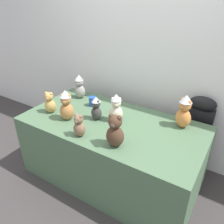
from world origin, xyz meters
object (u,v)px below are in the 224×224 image
object	(u,v)px
teddy_bear_ginger	(184,112)
party_cup_blue	(92,101)
teddy_bear_ash	(80,87)
display_table	(112,150)
teddy_bear_caramel	(66,105)
teddy_bear_charcoal	(96,108)
teddy_bear_honey	(50,103)
teddy_bear_cocoa	(115,132)
instrument_case	(196,135)
teddy_bear_mocha	(79,126)
teddy_bear_cream	(116,108)

from	to	relation	value
teddy_bear_ginger	party_cup_blue	world-z (taller)	teddy_bear_ginger
teddy_bear_ash	teddy_bear_ginger	xyz separation A→B (m)	(1.28, 0.01, 0.02)
display_table	teddy_bear_caramel	distance (m)	0.70
teddy_bear_charcoal	teddy_bear_caramel	size ratio (longest dim) A/B	0.78
display_table	teddy_bear_ash	world-z (taller)	teddy_bear_ash
teddy_bear_honey	teddy_bear_caramel	size ratio (longest dim) A/B	0.74
display_table	teddy_bear_cocoa	xyz separation A→B (m)	(0.23, -0.32, 0.51)
teddy_bear_ash	party_cup_blue	xyz separation A→B (m)	(0.26, -0.10, -0.09)
instrument_case	teddy_bear_mocha	size ratio (longest dim) A/B	4.21
teddy_bear_honey	teddy_bear_caramel	world-z (taller)	teddy_bear_caramel
teddy_bear_mocha	teddy_bear_ginger	bearing A→B (deg)	37.07
display_table	teddy_bear_cocoa	bearing A→B (deg)	-54.17
display_table	instrument_case	size ratio (longest dim) A/B	1.96
instrument_case	teddy_bear_ginger	distance (m)	0.53
display_table	party_cup_blue	bearing A→B (deg)	153.30
teddy_bear_ash	teddy_bear_mocha	size ratio (longest dim) A/B	1.31
party_cup_blue	teddy_bear_ash	bearing A→B (deg)	159.71
teddy_bear_cocoa	teddy_bear_mocha	xyz separation A→B (m)	(-0.36, -0.04, -0.04)
instrument_case	teddy_bear_cocoa	world-z (taller)	teddy_bear_cocoa
teddy_bear_ginger	teddy_bear_cream	size ratio (longest dim) A/B	1.13
teddy_bear_cocoa	party_cup_blue	world-z (taller)	teddy_bear_cocoa
teddy_bear_caramel	party_cup_blue	distance (m)	0.40
instrument_case	teddy_bear_ginger	bearing A→B (deg)	-111.53
teddy_bear_honey	teddy_bear_caramel	bearing A→B (deg)	-21.82
teddy_bear_cream	teddy_bear_honey	bearing A→B (deg)	165.93
instrument_case	party_cup_blue	world-z (taller)	instrument_case
teddy_bear_ash	teddy_bear_cocoa	world-z (taller)	teddy_bear_cocoa
instrument_case	teddy_bear_caramel	xyz separation A→B (m)	(-1.16, -0.80, 0.40)
teddy_bear_ginger	teddy_bear_cream	distance (m)	0.66
display_table	instrument_case	bearing A→B (deg)	39.68
teddy_bear_charcoal	teddy_bear_honey	bearing A→B (deg)	-152.79
teddy_bear_ginger	party_cup_blue	bearing A→B (deg)	-153.78
teddy_bear_ash	instrument_case	bearing A→B (deg)	2.55
teddy_bear_caramel	party_cup_blue	size ratio (longest dim) A/B	2.99
teddy_bear_charcoal	display_table	bearing A→B (deg)	21.51
teddy_bear_honey	teddy_bear_charcoal	size ratio (longest dim) A/B	0.95
instrument_case	teddy_bear_charcoal	size ratio (longest dim) A/B	3.70
teddy_bear_caramel	teddy_bear_mocha	xyz separation A→B (m)	(0.30, -0.17, -0.06)
teddy_bear_ash	teddy_bear_ginger	size ratio (longest dim) A/B	0.87
teddy_bear_honey	teddy_bear_ginger	bearing A→B (deg)	1.83
teddy_bear_ginger	teddy_bear_mocha	world-z (taller)	teddy_bear_ginger
teddy_bear_honey	teddy_bear_cocoa	bearing A→B (deg)	-26.85
teddy_bear_caramel	party_cup_blue	world-z (taller)	teddy_bear_caramel
display_table	teddy_bear_cocoa	distance (m)	0.64
teddy_bear_honey	teddy_bear_mocha	world-z (taller)	teddy_bear_honey
teddy_bear_honey	teddy_bear_charcoal	bearing A→B (deg)	-2.28
teddy_bear_ginger	party_cup_blue	xyz separation A→B (m)	(-1.02, -0.10, -0.11)
teddy_bear_mocha	party_cup_blue	world-z (taller)	teddy_bear_mocha
teddy_bear_honey	teddy_bear_cream	xyz separation A→B (m)	(0.70, 0.22, 0.03)
display_table	teddy_bear_charcoal	bearing A→B (deg)	-169.96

